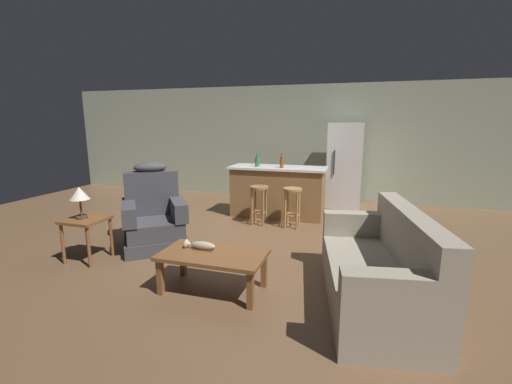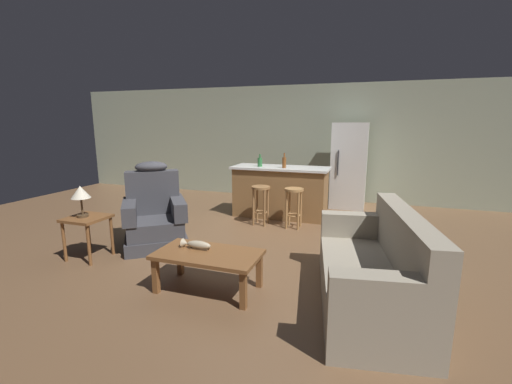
% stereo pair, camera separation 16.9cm
% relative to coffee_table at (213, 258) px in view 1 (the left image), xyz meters
% --- Properties ---
extents(ground_plane, '(12.00, 12.00, 0.00)m').
position_rel_coffee_table_xyz_m(ground_plane, '(-0.05, 1.75, -0.36)').
color(ground_plane, brown).
extents(back_wall, '(12.00, 0.05, 2.60)m').
position_rel_coffee_table_xyz_m(back_wall, '(-0.05, 4.87, 0.94)').
color(back_wall, '#9EA88E').
rests_on(back_wall, ground_plane).
extents(coffee_table, '(1.10, 0.60, 0.42)m').
position_rel_coffee_table_xyz_m(coffee_table, '(0.00, 0.00, 0.00)').
color(coffee_table, brown).
rests_on(coffee_table, ground_plane).
extents(fish_figurine, '(0.34, 0.10, 0.10)m').
position_rel_coffee_table_xyz_m(fish_figurine, '(-0.17, 0.06, 0.10)').
color(fish_figurine, '#4C3823').
rests_on(fish_figurine, coffee_table).
extents(couch, '(1.16, 2.02, 0.94)m').
position_rel_coffee_table_xyz_m(couch, '(1.66, 0.24, -0.02)').
color(couch, '#9E937F').
rests_on(couch, ground_plane).
extents(recliner_near_lamp, '(1.18, 1.18, 1.20)m').
position_rel_coffee_table_xyz_m(recliner_near_lamp, '(-1.37, 1.01, 0.06)').
color(recliner_near_lamp, '#3D3D42').
rests_on(recliner_near_lamp, ground_plane).
extents(end_table, '(0.48, 0.48, 0.56)m').
position_rel_coffee_table_xyz_m(end_table, '(-1.89, 0.29, 0.10)').
color(end_table, brown).
rests_on(end_table, ground_plane).
extents(table_lamp, '(0.24, 0.24, 0.41)m').
position_rel_coffee_table_xyz_m(table_lamp, '(-1.93, 0.27, 0.50)').
color(table_lamp, '#4C3823').
rests_on(table_lamp, end_table).
extents(kitchen_island, '(1.80, 0.70, 0.95)m').
position_rel_coffee_table_xyz_m(kitchen_island, '(-0.05, 3.10, 0.11)').
color(kitchen_island, olive).
rests_on(kitchen_island, ground_plane).
extents(bar_stool_left, '(0.32, 0.32, 0.68)m').
position_rel_coffee_table_xyz_m(bar_stool_left, '(-0.23, 2.47, 0.11)').
color(bar_stool_left, olive).
rests_on(bar_stool_left, ground_plane).
extents(bar_stool_right, '(0.32, 0.32, 0.68)m').
position_rel_coffee_table_xyz_m(bar_stool_right, '(0.36, 2.47, 0.11)').
color(bar_stool_right, '#A87A47').
rests_on(bar_stool_right, ground_plane).
extents(refrigerator, '(0.70, 0.69, 1.76)m').
position_rel_coffee_table_xyz_m(refrigerator, '(1.10, 4.30, 0.52)').
color(refrigerator, white).
rests_on(refrigerator, ground_plane).
extents(bottle_tall_green, '(0.07, 0.07, 0.27)m').
position_rel_coffee_table_xyz_m(bottle_tall_green, '(0.05, 2.97, 0.69)').
color(bottle_tall_green, brown).
rests_on(bottle_tall_green, kitchen_island).
extents(bottle_short_amber, '(0.09, 0.09, 0.23)m').
position_rel_coffee_table_xyz_m(bottle_short_amber, '(-0.43, 3.02, 0.67)').
color(bottle_short_amber, '#2D6B38').
rests_on(bottle_short_amber, kitchen_island).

